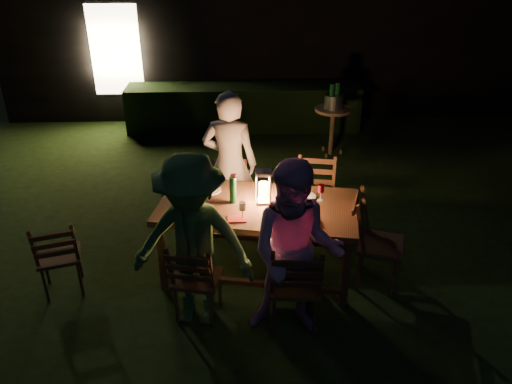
{
  "coord_description": "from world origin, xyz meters",
  "views": [
    {
      "loc": [
        -0.6,
        -5.06,
        3.26
      ],
      "look_at": [
        -0.43,
        -0.43,
        0.83
      ],
      "focal_mm": 35.0,
      "sensor_mm": 36.0,
      "label": 1
    }
  ],
  "objects_px": {
    "chair_far_right": "(314,215)",
    "lantern": "(263,188)",
    "chair_end": "(376,257)",
    "side_table": "(333,114)",
    "chair_spare": "(62,268)",
    "chair_near_right": "(294,299)",
    "bottle_table": "(233,190)",
    "dining_table": "(258,211)",
    "person_opp_right": "(296,253)",
    "ice_bucket": "(334,101)",
    "chair_far_left": "(230,211)",
    "chair_near_left": "(198,291)",
    "person_house_side": "(230,164)",
    "bottle_bucket_a": "(331,99)",
    "person_opp_left": "(193,244)",
    "bottle_bucket_b": "(337,98)"
  },
  "relations": [
    {
      "from": "chair_far_right",
      "to": "lantern",
      "type": "bearing_deg",
      "value": 54.96
    },
    {
      "from": "chair_end",
      "to": "side_table",
      "type": "relative_size",
      "value": 1.31
    },
    {
      "from": "lantern",
      "to": "chair_spare",
      "type": "bearing_deg",
      "value": -171.92
    },
    {
      "from": "chair_near_right",
      "to": "bottle_table",
      "type": "relative_size",
      "value": 3.55
    },
    {
      "from": "dining_table",
      "to": "chair_end",
      "type": "xyz_separation_m",
      "value": [
        1.21,
        -0.23,
        -0.43
      ]
    },
    {
      "from": "chair_spare",
      "to": "person_opp_right",
      "type": "relative_size",
      "value": 0.53
    },
    {
      "from": "lantern",
      "to": "ice_bucket",
      "type": "distance_m",
      "value": 3.36
    },
    {
      "from": "person_opp_right",
      "to": "bottle_table",
      "type": "bearing_deg",
      "value": 130.49
    },
    {
      "from": "chair_near_right",
      "to": "side_table",
      "type": "relative_size",
      "value": 1.27
    },
    {
      "from": "chair_far_left",
      "to": "side_table",
      "type": "distance_m",
      "value": 2.86
    },
    {
      "from": "chair_near_right",
      "to": "dining_table",
      "type": "bearing_deg",
      "value": 113.63
    },
    {
      "from": "chair_near_left",
      "to": "person_opp_right",
      "type": "xyz_separation_m",
      "value": [
        0.87,
        -0.22,
        0.56
      ]
    },
    {
      "from": "person_house_side",
      "to": "chair_near_right",
      "type": "bearing_deg",
      "value": 119.57
    },
    {
      "from": "person_house_side",
      "to": "bottle_bucket_a",
      "type": "distance_m",
      "value": 2.72
    },
    {
      "from": "side_table",
      "to": "lantern",
      "type": "bearing_deg",
      "value": -112.11
    },
    {
      "from": "person_opp_left",
      "to": "ice_bucket",
      "type": "xyz_separation_m",
      "value": [
        1.92,
        3.87,
        0.05
      ]
    },
    {
      "from": "person_opp_right",
      "to": "lantern",
      "type": "relative_size",
      "value": 4.8
    },
    {
      "from": "lantern",
      "to": "bottle_table",
      "type": "relative_size",
      "value": 1.25
    },
    {
      "from": "chair_near_left",
      "to": "chair_spare",
      "type": "xyz_separation_m",
      "value": [
        -1.39,
        0.42,
        -0.01
      ]
    },
    {
      "from": "dining_table",
      "to": "bottle_bucket_a",
      "type": "distance_m",
      "value": 3.37
    },
    {
      "from": "chair_far_left",
      "to": "ice_bucket",
      "type": "distance_m",
      "value": 2.89
    },
    {
      "from": "chair_near_right",
      "to": "chair_far_left",
      "type": "height_order",
      "value": "chair_near_right"
    },
    {
      "from": "chair_near_left",
      "to": "person_opp_left",
      "type": "height_order",
      "value": "person_opp_left"
    },
    {
      "from": "person_opp_left",
      "to": "lantern",
      "type": "height_order",
      "value": "person_opp_left"
    },
    {
      "from": "chair_far_right",
      "to": "person_opp_left",
      "type": "bearing_deg",
      "value": 57.55
    },
    {
      "from": "chair_far_right",
      "to": "bottle_bucket_a",
      "type": "xyz_separation_m",
      "value": [
        0.59,
        2.46,
        0.64
      ]
    },
    {
      "from": "person_house_side",
      "to": "bottle_table",
      "type": "relative_size",
      "value": 6.21
    },
    {
      "from": "person_opp_right",
      "to": "bottle_bucket_a",
      "type": "height_order",
      "value": "person_opp_right"
    },
    {
      "from": "chair_far_right",
      "to": "side_table",
      "type": "bearing_deg",
      "value": -93.75
    },
    {
      "from": "person_opp_left",
      "to": "person_opp_right",
      "type": "bearing_deg",
      "value": -0.0
    },
    {
      "from": "person_opp_left",
      "to": "bottle_table",
      "type": "relative_size",
      "value": 6.03
    },
    {
      "from": "chair_near_left",
      "to": "chair_end",
      "type": "distance_m",
      "value": 1.85
    },
    {
      "from": "lantern",
      "to": "bottle_bucket_a",
      "type": "relative_size",
      "value": 1.09
    },
    {
      "from": "ice_bucket",
      "to": "bottle_bucket_a",
      "type": "height_order",
      "value": "bottle_bucket_a"
    },
    {
      "from": "chair_far_left",
      "to": "ice_bucket",
      "type": "relative_size",
      "value": 2.98
    },
    {
      "from": "chair_spare",
      "to": "bottle_table",
      "type": "bearing_deg",
      "value": -6.83
    },
    {
      "from": "side_table",
      "to": "bottle_bucket_b",
      "type": "relative_size",
      "value": 2.45
    },
    {
      "from": "chair_far_right",
      "to": "chair_end",
      "type": "xyz_separation_m",
      "value": [
        0.52,
        -0.88,
        0.01
      ]
    },
    {
      "from": "lantern",
      "to": "ice_bucket",
      "type": "relative_size",
      "value": 1.17
    },
    {
      "from": "bottle_table",
      "to": "bottle_bucket_a",
      "type": "distance_m",
      "value": 3.42
    },
    {
      "from": "bottle_table",
      "to": "bottle_bucket_a",
      "type": "bearing_deg",
      "value": 63.64
    },
    {
      "from": "bottle_table",
      "to": "side_table",
      "type": "relative_size",
      "value": 0.36
    },
    {
      "from": "chair_far_left",
      "to": "lantern",
      "type": "height_order",
      "value": "lantern"
    },
    {
      "from": "lantern",
      "to": "bottle_bucket_a",
      "type": "xyz_separation_m",
      "value": [
        1.22,
        3.07,
        -0.04
      ]
    },
    {
      "from": "chair_far_left",
      "to": "person_house_side",
      "type": "bearing_deg",
      "value": -98.63
    },
    {
      "from": "chair_near_right",
      "to": "chair_far_right",
      "type": "distance_m",
      "value": 1.54
    },
    {
      "from": "chair_far_left",
      "to": "person_opp_right",
      "type": "xyz_separation_m",
      "value": [
        0.59,
        -1.73,
        0.57
      ]
    },
    {
      "from": "lantern",
      "to": "bottle_bucket_b",
      "type": "relative_size",
      "value": 1.09
    },
    {
      "from": "person_house_side",
      "to": "person_opp_right",
      "type": "bearing_deg",
      "value": 118.76
    },
    {
      "from": "lantern",
      "to": "chair_far_left",
      "type": "bearing_deg",
      "value": 114.08
    }
  ]
}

